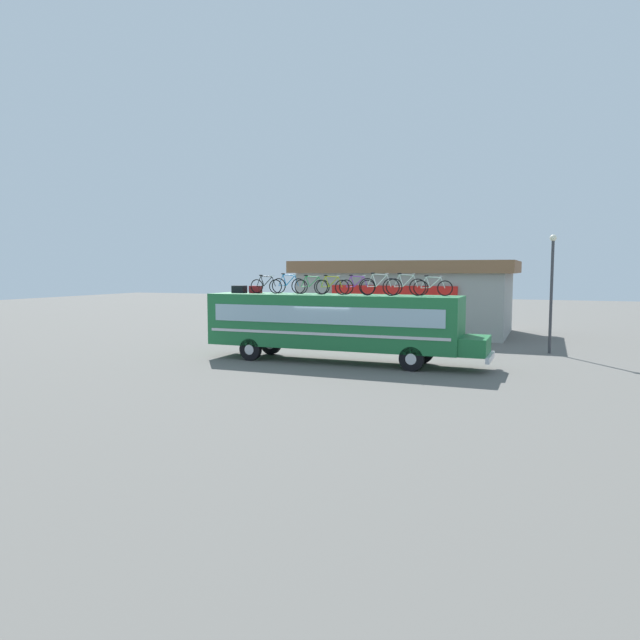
{
  "coord_description": "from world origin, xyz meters",
  "views": [
    {
      "loc": [
        8.94,
        -23.67,
        4.08
      ],
      "look_at": [
        -0.54,
        0.0,
        1.85
      ],
      "focal_mm": 32.24,
      "sensor_mm": 36.0,
      "label": 1
    }
  ],
  "objects": [
    {
      "name": "rooftop_bicycle_2",
      "position": [
        -2.2,
        0.24,
        3.38
      ],
      "size": [
        1.7,
        0.44,
        0.93
      ],
      "color": "black",
      "rests_on": "bus"
    },
    {
      "name": "bus",
      "position": [
        0.17,
        -0.0,
        1.78
      ],
      "size": [
        12.54,
        2.4,
        2.99
      ],
      "color": "#1E6B38",
      "rests_on": "ground"
    },
    {
      "name": "rooftop_bicycle_7",
      "position": [
        3.28,
        0.19,
        3.39
      ],
      "size": [
        1.74,
        0.44,
        0.96
      ],
      "color": "black",
      "rests_on": "bus"
    },
    {
      "name": "rooftop_bicycle_6",
      "position": [
        2.25,
        -0.3,
        3.4
      ],
      "size": [
        1.78,
        0.44,
        0.98
      ],
      "color": "black",
      "rests_on": "bus"
    },
    {
      "name": "ground_plane",
      "position": [
        0.0,
        0.0,
        0.0
      ],
      "size": [
        120.0,
        120.0,
        0.0
      ],
      "primitive_type": "plane",
      "color": "#605E59"
    },
    {
      "name": "luggage_bag_2",
      "position": [
        -3.92,
        0.27,
        3.16
      ],
      "size": [
        0.49,
        0.42,
        0.34
      ],
      "primitive_type": "cube",
      "color": "maroon",
      "rests_on": "bus"
    },
    {
      "name": "street_lamp",
      "position": [
        9.01,
        6.41,
        3.42
      ],
      "size": [
        0.32,
        0.32,
        5.77
      ],
      "color": "#38383D",
      "rests_on": "ground"
    },
    {
      "name": "rooftop_bicycle_1",
      "position": [
        -3.26,
        0.06,
        3.35
      ],
      "size": [
        1.61,
        0.44,
        0.87
      ],
      "color": "black",
      "rests_on": "bus"
    },
    {
      "name": "rooftop_bicycle_4",
      "position": [
        0.05,
        -0.15,
        3.36
      ],
      "size": [
        1.65,
        0.44,
        0.88
      ],
      "color": "black",
      "rests_on": "bus"
    },
    {
      "name": "rooftop_bicycle_8",
      "position": [
        4.38,
        0.38,
        3.35
      ],
      "size": [
        1.66,
        0.44,
        0.86
      ],
      "color": "black",
      "rests_on": "bus"
    },
    {
      "name": "rooftop_bicycle_5",
      "position": [
        1.12,
        0.16,
        3.36
      ],
      "size": [
        1.65,
        0.44,
        0.89
      ],
      "color": "black",
      "rests_on": "bus"
    },
    {
      "name": "rooftop_bicycle_3",
      "position": [
        -0.99,
        0.12,
        3.36
      ],
      "size": [
        1.71,
        0.44,
        0.87
      ],
      "color": "black",
      "rests_on": "bus"
    },
    {
      "name": "luggage_bag_1",
      "position": [
        -4.7,
        0.11,
        3.16
      ],
      "size": [
        0.59,
        0.47,
        0.34
      ],
      "primitive_type": "cube",
      "color": "black",
      "rests_on": "bus"
    },
    {
      "name": "roadside_building",
      "position": [
        0.29,
        13.3,
        2.36
      ],
      "size": [
        13.67,
        8.13,
        4.63
      ],
      "color": "#9E9E99",
      "rests_on": "ground"
    }
  ]
}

